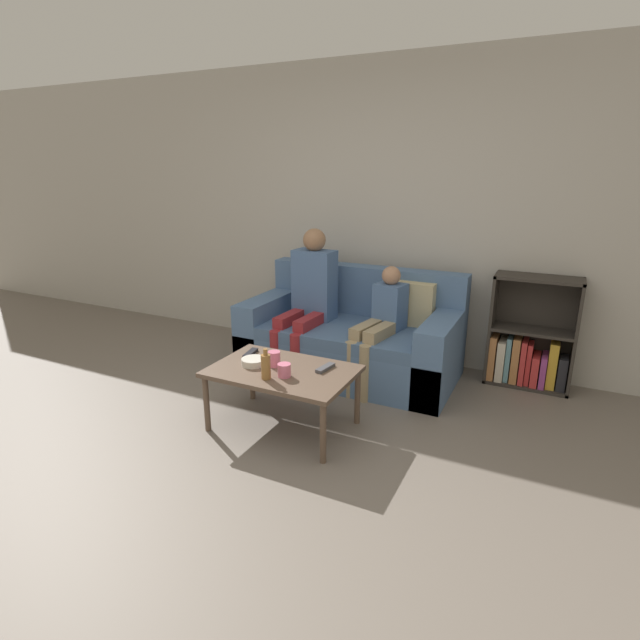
{
  "coord_description": "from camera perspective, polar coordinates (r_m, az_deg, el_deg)",
  "views": [
    {
      "loc": [
        1.41,
        -1.8,
        1.72
      ],
      "look_at": [
        -0.15,
        1.36,
        0.62
      ],
      "focal_mm": 28.0,
      "sensor_mm": 36.0,
      "label": 1
    }
  ],
  "objects": [
    {
      "name": "cup_far",
      "position": [
        3.21,
        -4.11,
        -5.74
      ],
      "size": [
        0.09,
        0.09,
        0.09
      ],
      "color": "pink",
      "rests_on": "coffee_table"
    },
    {
      "name": "snack_bowl",
      "position": [
        3.42,
        -7.6,
        -4.74
      ],
      "size": [
        0.16,
        0.16,
        0.05
      ],
      "color": "beige",
      "rests_on": "coffee_table"
    },
    {
      "name": "bookshelf",
      "position": [
        4.36,
        22.73,
        -2.7
      ],
      "size": [
        0.64,
        0.28,
        0.9
      ],
      "color": "#332D28",
      "rests_on": "ground_plane"
    },
    {
      "name": "ground_plane",
      "position": [
        2.86,
        -10.01,
        -20.03
      ],
      "size": [
        22.0,
        22.0,
        0.0
      ],
      "primitive_type": "plane",
      "color": "#70665B"
    },
    {
      "name": "couch",
      "position": [
        4.28,
        3.7,
        -2.26
      ],
      "size": [
        1.77,
        0.9,
        0.87
      ],
      "color": "#4C6B93",
      "rests_on": "ground_plane"
    },
    {
      "name": "bottle",
      "position": [
        3.17,
        -6.22,
        -5.27
      ],
      "size": [
        0.06,
        0.06,
        0.2
      ],
      "color": "olive",
      "rests_on": "coffee_table"
    },
    {
      "name": "person_adult",
      "position": [
        4.23,
        -1.17,
        3.26
      ],
      "size": [
        0.36,
        0.64,
        1.22
      ],
      "rotation": [
        0.0,
        0.0,
        -0.05
      ],
      "color": "maroon",
      "rests_on": "ground_plane"
    },
    {
      "name": "person_child",
      "position": [
        3.97,
        6.93,
        -0.12
      ],
      "size": [
        0.33,
        0.65,
        0.96
      ],
      "rotation": [
        0.0,
        0.0,
        -0.17
      ],
      "color": "#9E8966",
      "rests_on": "ground_plane"
    },
    {
      "name": "wall_back",
      "position": [
        4.54,
        8.26,
        11.78
      ],
      "size": [
        12.0,
        0.06,
        2.6
      ],
      "color": "#B7B2A8",
      "rests_on": "ground_plane"
    },
    {
      "name": "tv_remote_1",
      "position": [
        3.6,
        -7.95,
        -3.77
      ],
      "size": [
        0.08,
        0.18,
        0.02
      ],
      "rotation": [
        0.0,
        0.0,
        0.18
      ],
      "color": "black",
      "rests_on": "coffee_table"
    },
    {
      "name": "tv_remote_0",
      "position": [
        3.32,
        0.62,
        -5.49
      ],
      "size": [
        0.07,
        0.18,
        0.02
      ],
      "rotation": [
        0.0,
        0.0,
        -0.15
      ],
      "color": "#47474C",
      "rests_on": "coffee_table"
    },
    {
      "name": "cup_near",
      "position": [
        3.37,
        -5.25,
        -4.44
      ],
      "size": [
        0.08,
        0.08,
        0.1
      ],
      "color": "pink",
      "rests_on": "coffee_table"
    },
    {
      "name": "coffee_table",
      "position": [
        3.35,
        -4.31,
        -6.28
      ],
      "size": [
        0.95,
        0.62,
        0.43
      ],
      "color": "brown",
      "rests_on": "ground_plane"
    }
  ]
}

